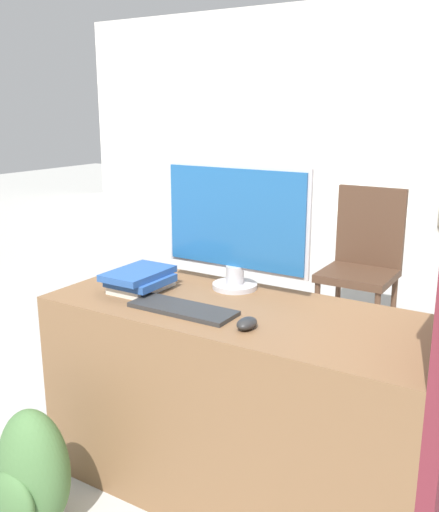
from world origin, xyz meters
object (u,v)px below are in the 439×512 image
Objects in this scene: far_chair at (363,257)px; keyboard at (183,309)px; monitor at (236,225)px; backpack at (32,472)px; book_stack at (140,280)px; mouse at (247,323)px.

keyboard is at bearing -106.93° from far_chair.
monitor is at bearing -106.32° from far_chair.
backpack is at bearing -115.90° from monitor.
mouse is at bearing -13.42° from book_stack.
monitor is at bearing 125.22° from mouse.
book_stack reaches higher than backpack.
keyboard reaches higher than backpack.
far_chair is at bearing 79.93° from book_stack.
mouse is 0.20× the size of backpack.
monitor is 0.50m from mouse.
far_chair is (0.32, 1.83, -0.27)m from book_stack.
mouse reaches higher than backpack.
keyboard is 0.28m from mouse.
mouse is (0.25, -0.36, -0.24)m from monitor.
monitor is 1.38× the size of backpack.
mouse reaches higher than keyboard.
monitor is at bearing 64.10° from backpack.
monitor is 0.41m from keyboard.
book_stack is 0.79m from backpack.
book_stack is at bearing 82.92° from backpack.
mouse is 0.09× the size of far_chair.
backpack is at bearing -114.96° from far_chair.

